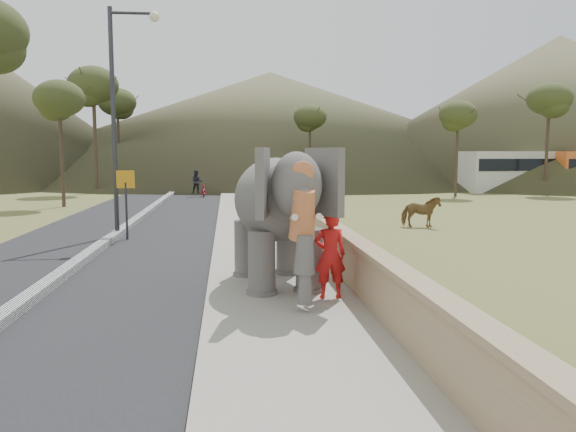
% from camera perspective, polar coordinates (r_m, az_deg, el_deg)
% --- Properties ---
extents(ground, '(160.00, 160.00, 0.00)m').
position_cam_1_polar(ground, '(9.13, 0.74, -12.79)').
color(ground, olive).
rests_on(ground, ground).
extents(road, '(7.00, 120.00, 0.03)m').
position_cam_1_polar(road, '(19.21, -18.00, -2.82)').
color(road, black).
rests_on(road, ground).
extents(median, '(0.35, 120.00, 0.22)m').
position_cam_1_polar(median, '(19.19, -18.01, -2.54)').
color(median, black).
rests_on(median, ground).
extents(walkway, '(3.00, 120.00, 0.15)m').
position_cam_1_polar(walkway, '(18.81, -2.92, -2.51)').
color(walkway, '#9E9687').
rests_on(walkway, ground).
extents(parapet, '(0.30, 120.00, 1.10)m').
position_cam_1_polar(parapet, '(18.91, 2.07, -1.01)').
color(parapet, tan).
rests_on(parapet, ground).
extents(lamppost, '(1.76, 0.36, 8.00)m').
position_cam_1_polar(lamppost, '(20.89, -16.52, 11.32)').
color(lamppost, '#2A2B2F').
rests_on(lamppost, ground).
extents(signboard, '(0.60, 0.08, 2.40)m').
position_cam_1_polar(signboard, '(19.95, -16.14, 2.29)').
color(signboard, '#2D2D33').
rests_on(signboard, ground).
extents(cow, '(1.59, 0.93, 1.27)m').
position_cam_1_polar(cow, '(23.20, 13.33, 0.42)').
color(cow, brown).
rests_on(cow, ground).
extents(distant_car, '(4.47, 2.45, 1.44)m').
position_cam_1_polar(distant_car, '(48.68, 15.96, 3.52)').
color(distant_car, silver).
rests_on(distant_car, ground).
extents(bus_white, '(11.24, 4.04, 3.10)m').
position_cam_1_polar(bus_white, '(47.66, 23.32, 4.19)').
color(bus_white, beige).
rests_on(bus_white, ground).
extents(hill_right, '(56.00, 56.00, 16.00)m').
position_cam_1_polar(hill_right, '(71.16, 25.64, 9.86)').
color(hill_right, brown).
rests_on(hill_right, ground).
extents(hill_far, '(80.00, 80.00, 14.00)m').
position_cam_1_polar(hill_far, '(78.89, -1.78, 9.37)').
color(hill_far, brown).
rests_on(hill_far, ground).
extents(elephant_and_man, '(2.53, 4.24, 2.90)m').
position_cam_1_polar(elephant_and_man, '(12.21, -1.15, -0.21)').
color(elephant_and_man, slate).
rests_on(elephant_and_man, ground).
extents(motorcyclist, '(1.16, 1.72, 1.84)m').
position_cam_1_polar(motorcyclist, '(38.32, -8.85, 2.96)').
color(motorcyclist, maroon).
rests_on(motorcyclist, ground).
extents(trees, '(48.24, 43.73, 9.50)m').
position_cam_1_polar(trees, '(38.00, -4.68, 8.10)').
color(trees, '#473828').
rests_on(trees, ground).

